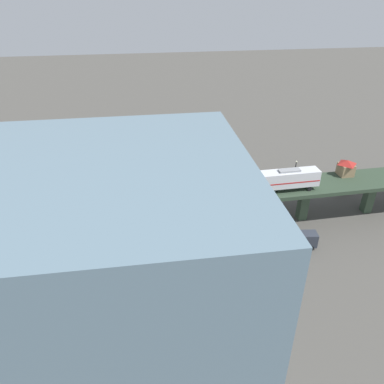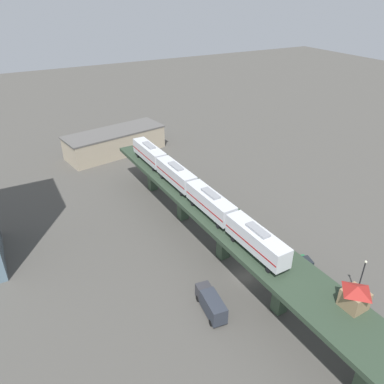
% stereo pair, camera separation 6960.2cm
% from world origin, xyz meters
% --- Properties ---
extents(ground_plane, '(400.00, 400.00, 0.00)m').
position_xyz_m(ground_plane, '(0.00, 0.00, 0.00)').
color(ground_plane, '#4C4944').
extents(elevated_viaduct, '(11.75, 92.25, 8.17)m').
position_xyz_m(elevated_viaduct, '(0.01, -0.19, 7.00)').
color(elevated_viaduct, '#2C3D2C').
rests_on(elevated_viaduct, ground).
extents(subway_train, '(4.65, 49.87, 4.45)m').
position_xyz_m(subway_train, '(-1.96, 15.20, 10.71)').
color(subway_train, silver).
rests_on(subway_train, elevated_viaduct).
extents(signal_hut, '(3.34, 3.34, 3.40)m').
position_xyz_m(signal_hut, '(3.06, -18.07, 9.97)').
color(signal_hut, '#8C7251').
rests_on(signal_hut, elevated_viaduct).
extents(street_car_green, '(2.70, 4.68, 1.89)m').
position_xyz_m(street_car_green, '(10.81, -3.04, 0.94)').
color(street_car_green, '#1E6638').
rests_on(street_car_green, ground).
extents(street_car_blue, '(2.10, 4.47, 1.89)m').
position_xyz_m(street_car_blue, '(10.98, -11.74, 0.94)').
color(street_car_blue, '#233D93').
rests_on(street_car_blue, ground).
extents(delivery_truck, '(3.07, 7.41, 3.20)m').
position_xyz_m(delivery_truck, '(-8.94, -3.83, 1.76)').
color(delivery_truck, '#333338').
rests_on(delivery_truck, ground).
extents(street_lamp, '(0.44, 0.44, 6.94)m').
position_xyz_m(street_lamp, '(13.51, -11.87, 4.11)').
color(street_lamp, black).
rests_on(street_lamp, ground).
extents(warehouse_building, '(29.89, 14.95, 6.80)m').
position_xyz_m(warehouse_building, '(-2.23, 62.01, 3.41)').
color(warehouse_building, tan).
rests_on(warehouse_building, ground).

